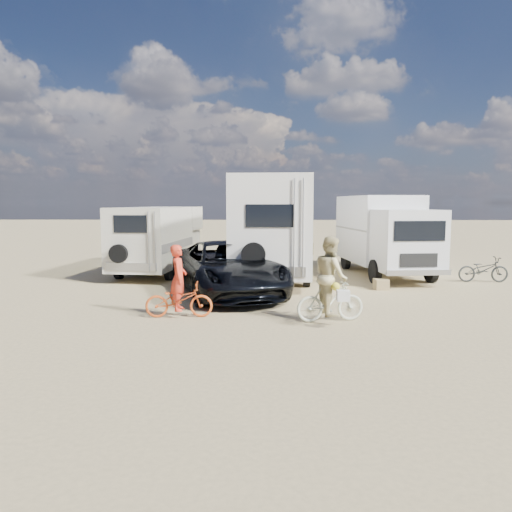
{
  "coord_description": "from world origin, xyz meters",
  "views": [
    {
      "loc": [
        -0.58,
        -12.0,
        2.86
      ],
      "look_at": [
        -0.98,
        2.19,
        1.3
      ],
      "focal_mm": 33.9,
      "sensor_mm": 36.0,
      "label": 1
    }
  ],
  "objects_px": {
    "rider_man": "(179,285)",
    "bike_parked": "(483,269)",
    "rv_left": "(159,240)",
    "cooler": "(212,296)",
    "rv_main": "(275,228)",
    "rider_woman": "(331,283)",
    "bike_woman": "(330,301)",
    "bike_man": "(179,300)",
    "box_truck": "(385,236)",
    "dark_suv": "(227,268)",
    "crate": "(381,284)"
  },
  "relations": [
    {
      "from": "rider_woman",
      "to": "dark_suv",
      "type": "bearing_deg",
      "value": 26.31
    },
    {
      "from": "cooler",
      "to": "crate",
      "type": "height_order",
      "value": "cooler"
    },
    {
      "from": "rider_man",
      "to": "bike_parked",
      "type": "height_order",
      "value": "rider_man"
    },
    {
      "from": "rider_woman",
      "to": "crate",
      "type": "relative_size",
      "value": 4.38
    },
    {
      "from": "bike_parked",
      "to": "dark_suv",
      "type": "bearing_deg",
      "value": 106.29
    },
    {
      "from": "rv_left",
      "to": "bike_parked",
      "type": "relative_size",
      "value": 3.51
    },
    {
      "from": "bike_parked",
      "to": "rv_left",
      "type": "bearing_deg",
      "value": 81.26
    },
    {
      "from": "dark_suv",
      "to": "bike_man",
      "type": "distance_m",
      "value": 3.35
    },
    {
      "from": "rv_left",
      "to": "bike_man",
      "type": "bearing_deg",
      "value": -68.67
    },
    {
      "from": "bike_parked",
      "to": "crate",
      "type": "distance_m",
      "value": 4.35
    },
    {
      "from": "bike_woman",
      "to": "bike_parked",
      "type": "bearing_deg",
      "value": -58.23
    },
    {
      "from": "box_truck",
      "to": "cooler",
      "type": "xyz_separation_m",
      "value": [
        -6.2,
        -5.72,
        -1.33
      ]
    },
    {
      "from": "crate",
      "to": "box_truck",
      "type": "bearing_deg",
      "value": 75.0
    },
    {
      "from": "dark_suv",
      "to": "crate",
      "type": "height_order",
      "value": "dark_suv"
    },
    {
      "from": "bike_woman",
      "to": "rider_man",
      "type": "bearing_deg",
      "value": 72.71
    },
    {
      "from": "box_truck",
      "to": "cooler",
      "type": "height_order",
      "value": "box_truck"
    },
    {
      "from": "crate",
      "to": "cooler",
      "type": "bearing_deg",
      "value": -154.93
    },
    {
      "from": "rider_man",
      "to": "rider_woman",
      "type": "relative_size",
      "value": 0.87
    },
    {
      "from": "rv_left",
      "to": "box_truck",
      "type": "bearing_deg",
      "value": 2.2
    },
    {
      "from": "rv_left",
      "to": "cooler",
      "type": "relative_size",
      "value": 10.13
    },
    {
      "from": "cooler",
      "to": "crate",
      "type": "distance_m",
      "value": 5.9
    },
    {
      "from": "box_truck",
      "to": "dark_suv",
      "type": "relative_size",
      "value": 1.06
    },
    {
      "from": "rv_left",
      "to": "rider_man",
      "type": "bearing_deg",
      "value": -68.67
    },
    {
      "from": "rv_main",
      "to": "bike_man",
      "type": "bearing_deg",
      "value": -106.06
    },
    {
      "from": "dark_suv",
      "to": "cooler",
      "type": "bearing_deg",
      "value": -120.16
    },
    {
      "from": "dark_suv",
      "to": "rider_man",
      "type": "height_order",
      "value": "dark_suv"
    },
    {
      "from": "dark_suv",
      "to": "rider_man",
      "type": "distance_m",
      "value": 3.33
    },
    {
      "from": "dark_suv",
      "to": "bike_parked",
      "type": "bearing_deg",
      "value": -4.11
    },
    {
      "from": "box_truck",
      "to": "dark_suv",
      "type": "bearing_deg",
      "value": -151.93
    },
    {
      "from": "bike_woman",
      "to": "rider_woman",
      "type": "bearing_deg",
      "value": 167.91
    },
    {
      "from": "rv_left",
      "to": "box_truck",
      "type": "xyz_separation_m",
      "value": [
        9.1,
        -0.47,
        0.23
      ]
    },
    {
      "from": "rv_main",
      "to": "rider_woman",
      "type": "xyz_separation_m",
      "value": [
        1.26,
        -7.57,
        -0.94
      ]
    },
    {
      "from": "bike_man",
      "to": "rider_man",
      "type": "height_order",
      "value": "rider_man"
    },
    {
      "from": "bike_woman",
      "to": "cooler",
      "type": "distance_m",
      "value": 3.66
    },
    {
      "from": "bike_man",
      "to": "bike_woman",
      "type": "relative_size",
      "value": 1.01
    },
    {
      "from": "rv_left",
      "to": "bike_parked",
      "type": "height_order",
      "value": "rv_left"
    },
    {
      "from": "rv_left",
      "to": "cooler",
      "type": "xyz_separation_m",
      "value": [
        2.9,
        -6.19,
        -1.1
      ]
    },
    {
      "from": "rider_man",
      "to": "cooler",
      "type": "distance_m",
      "value": 1.81
    },
    {
      "from": "box_truck",
      "to": "dark_suv",
      "type": "xyz_separation_m",
      "value": [
        -5.9,
        -4.11,
        -0.75
      ]
    },
    {
      "from": "bike_man",
      "to": "bike_parked",
      "type": "bearing_deg",
      "value": -64.9
    },
    {
      "from": "bike_parked",
      "to": "crate",
      "type": "relative_size",
      "value": 4.07
    },
    {
      "from": "box_truck",
      "to": "bike_woman",
      "type": "relative_size",
      "value": 3.77
    },
    {
      "from": "dark_suv",
      "to": "bike_woman",
      "type": "height_order",
      "value": "dark_suv"
    },
    {
      "from": "box_truck",
      "to": "bike_parked",
      "type": "height_order",
      "value": "box_truck"
    },
    {
      "from": "dark_suv",
      "to": "rv_main",
      "type": "bearing_deg",
      "value": 49.61
    },
    {
      "from": "rider_woman",
      "to": "cooler",
      "type": "relative_size",
      "value": 3.1
    },
    {
      "from": "rider_man",
      "to": "bike_parked",
      "type": "xyz_separation_m",
      "value": [
        10.01,
        5.68,
        -0.36
      ]
    },
    {
      "from": "bike_woman",
      "to": "bike_parked",
      "type": "relative_size",
      "value": 0.95
    },
    {
      "from": "bike_woman",
      "to": "rider_woman",
      "type": "xyz_separation_m",
      "value": [
        0.0,
        -0.0,
        0.45
      ]
    },
    {
      "from": "rv_main",
      "to": "bike_parked",
      "type": "distance_m",
      "value": 7.81
    }
  ]
}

